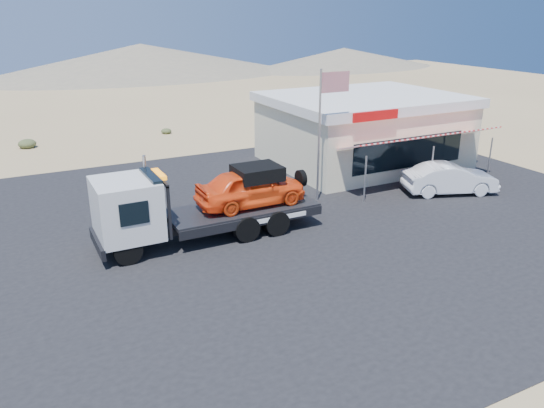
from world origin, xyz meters
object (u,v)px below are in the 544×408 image
object	(u,v)px
white_sedan	(450,179)
jerky_store	(363,129)
tow_truck	(204,200)
flagpole	(324,120)

from	to	relation	value
white_sedan	jerky_store	size ratio (longest dim) A/B	0.43
tow_truck	flagpole	world-z (taller)	flagpole
tow_truck	jerky_store	distance (m)	13.46
flagpole	white_sedan	bearing A→B (deg)	-18.81
jerky_store	flagpole	bearing A→B (deg)	-141.21
jerky_store	white_sedan	bearing A→B (deg)	-86.15
tow_truck	flagpole	xyz separation A→B (m)	(6.41, 1.66, 2.22)
tow_truck	white_sedan	xyz separation A→B (m)	(12.41, -0.39, -0.80)
tow_truck	white_sedan	bearing A→B (deg)	-1.78
tow_truck	white_sedan	distance (m)	12.45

